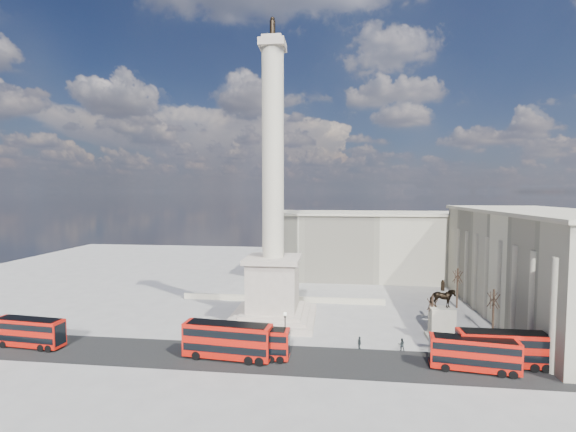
# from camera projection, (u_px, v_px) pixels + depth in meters

# --- Properties ---
(ground) EXTENTS (180.00, 180.00, 0.00)m
(ground) POSITION_uv_depth(u_px,v_px,m) (268.00, 330.00, 60.10)
(ground) COLOR gray
(ground) RESTS_ON ground
(asphalt_road) EXTENTS (120.00, 9.00, 0.01)m
(asphalt_road) POSITION_uv_depth(u_px,v_px,m) (294.00, 360.00, 49.61)
(asphalt_road) COLOR black
(asphalt_road) RESTS_ON ground
(nelsons_column) EXTENTS (14.00, 14.00, 49.85)m
(nelsons_column) POSITION_uv_depth(u_px,v_px,m) (273.00, 244.00, 64.25)
(nelsons_column) COLOR #B6A897
(nelsons_column) RESTS_ON ground
(balustrade_wall) EXTENTS (40.00, 0.60, 1.10)m
(balustrade_wall) POSITION_uv_depth(u_px,v_px,m) (282.00, 299.00, 75.93)
(balustrade_wall) COLOR #BAB39A
(balustrade_wall) RESTS_ON ground
(building_east) EXTENTS (19.00, 46.00, 18.60)m
(building_east) POSITION_uv_depth(u_px,v_px,m) (544.00, 266.00, 64.20)
(building_east) COLOR beige
(building_east) RESTS_ON ground
(building_northeast) EXTENTS (51.00, 17.00, 16.60)m
(building_northeast) POSITION_uv_depth(u_px,v_px,m) (373.00, 245.00, 96.91)
(building_northeast) COLOR beige
(building_northeast) RESTS_ON ground
(red_bus_a) EXTENTS (11.76, 3.69, 4.69)m
(red_bus_a) POSITION_uv_depth(u_px,v_px,m) (228.00, 340.00, 49.77)
(red_bus_a) COLOR red
(red_bus_a) RESTS_ON ground
(red_bus_b) EXTENTS (9.99, 2.52, 4.04)m
(red_bus_b) POSITION_uv_depth(u_px,v_px,m) (252.00, 343.00, 49.87)
(red_bus_b) COLOR red
(red_bus_b) RESTS_ON ground
(red_bus_c) EXTENTS (10.94, 2.61, 4.44)m
(red_bus_c) POSITION_uv_depth(u_px,v_px,m) (504.00, 348.00, 47.47)
(red_bus_c) COLOR red
(red_bus_c) RESTS_ON ground
(red_bus_d) EXTENTS (10.29, 3.57, 4.08)m
(red_bus_d) POSITION_uv_depth(u_px,v_px,m) (474.00, 354.00, 46.36)
(red_bus_d) COLOR red
(red_bus_d) RESTS_ON ground
(red_bus_e) EXTENTS (10.14, 3.10, 4.05)m
(red_bus_e) POSITION_uv_depth(u_px,v_px,m) (30.00, 332.00, 53.58)
(red_bus_e) COLOR red
(red_bus_e) RESTS_ON ground
(victorian_lamp) EXTENTS (0.50, 0.50, 5.85)m
(victorian_lamp) POSITION_uv_depth(u_px,v_px,m) (285.00, 330.00, 50.68)
(victorian_lamp) COLOR black
(victorian_lamp) RESTS_ON ground
(equestrian_statue) EXTENTS (4.27, 3.20, 8.81)m
(equestrian_statue) POSITION_uv_depth(u_px,v_px,m) (442.00, 318.00, 56.48)
(equestrian_statue) COLOR #BAB39A
(equestrian_statue) RESTS_ON ground
(bare_tree_near) EXTENTS (1.79, 1.79, 7.83)m
(bare_tree_near) POSITION_uv_depth(u_px,v_px,m) (494.00, 298.00, 56.15)
(bare_tree_near) COLOR #332319
(bare_tree_near) RESTS_ON ground
(bare_tree_mid) EXTENTS (1.75, 1.75, 6.65)m
(bare_tree_mid) POSITION_uv_depth(u_px,v_px,m) (433.00, 303.00, 56.95)
(bare_tree_mid) COLOR #332319
(bare_tree_mid) RESTS_ON ground
(bare_tree_far) EXTENTS (1.93, 1.93, 7.86)m
(bare_tree_far) POSITION_uv_depth(u_px,v_px,m) (458.00, 275.00, 71.52)
(bare_tree_far) COLOR #332319
(bare_tree_far) RESTS_ON ground
(pedestrian_walking) EXTENTS (0.72, 0.53, 1.80)m
(pedestrian_walking) POSITION_uv_depth(u_px,v_px,m) (459.00, 339.00, 54.34)
(pedestrian_walking) COLOR #242A2A
(pedestrian_walking) RESTS_ON ground
(pedestrian_standing) EXTENTS (0.84, 0.66, 1.71)m
(pedestrian_standing) POSITION_uv_depth(u_px,v_px,m) (402.00, 344.00, 52.49)
(pedestrian_standing) COLOR #242A2A
(pedestrian_standing) RESTS_ON ground
(pedestrian_crossing) EXTENTS (0.70, 1.13, 1.80)m
(pedestrian_crossing) POSITION_uv_depth(u_px,v_px,m) (360.00, 343.00, 52.91)
(pedestrian_crossing) COLOR #242A2A
(pedestrian_crossing) RESTS_ON ground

